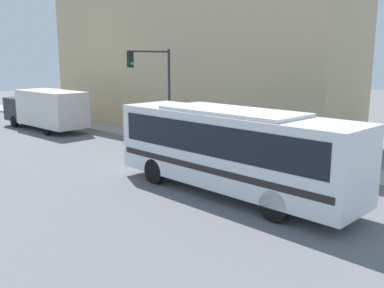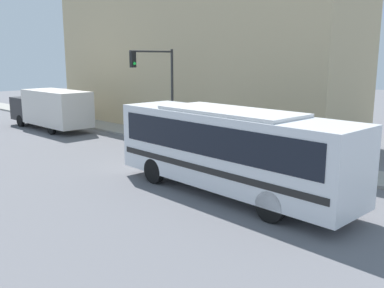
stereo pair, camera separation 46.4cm
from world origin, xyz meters
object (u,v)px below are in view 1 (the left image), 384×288
Objects in this scene: fire_hydrant at (257,151)px; pedestrian_near_corner at (161,125)px; parking_meter at (197,131)px; city_bus at (231,146)px; delivery_truck at (46,108)px; traffic_light_pole at (156,80)px.

pedestrian_near_corner reaches higher than fire_hydrant.
fire_hydrant is 4.33m from parking_meter.
parking_meter is (5.45, 6.76, -0.92)m from city_bus.
delivery_truck is 6.39× the size of parking_meter.
parking_meter is 0.77× the size of pedestrian_near_corner.
pedestrian_near_corner is at bearing 87.11° from fire_hydrant.
parking_meter is at bearing -69.29° from traffic_light_pole.
fire_hydrant is 0.41× the size of pedestrian_near_corner.
city_bus reaches higher than pedestrian_near_corner.
city_bus is at bearing -116.10° from traffic_light_pole.
fire_hydrant is (2.73, -16.95, -1.12)m from delivery_truck.
fire_hydrant is at bearing 26.62° from city_bus.
delivery_truck reaches higher than parking_meter.
fire_hydrant is at bearing -92.89° from pedestrian_near_corner.
city_bus is 19.60m from delivery_truck.
parking_meter is at bearing -77.82° from delivery_truck.
delivery_truck is at bearing 100.01° from traffic_light_pole.
city_bus is 6.16m from fire_hydrant.
pedestrian_near_corner is at bearing 39.23° from traffic_light_pole.
parking_meter is (0.00, 4.30, 0.55)m from fire_hydrant.
fire_hydrant is at bearing -80.85° from delivery_truck.
pedestrian_near_corner is at bearing 62.74° from city_bus.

